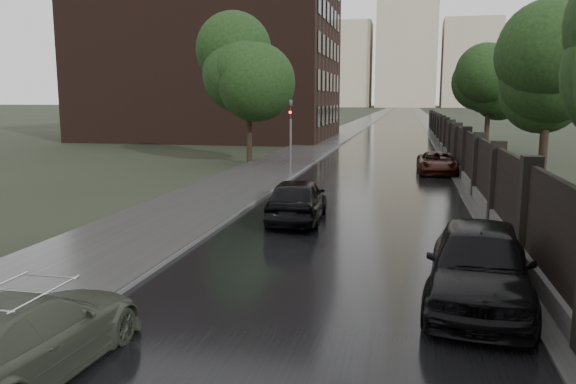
{
  "coord_description": "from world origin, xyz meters",
  "views": [
    {
      "loc": [
        1.7,
        -4.03,
        4.01
      ],
      "look_at": [
        -1.45,
        10.82,
        1.5
      ],
      "focal_mm": 35.0,
      "sensor_mm": 36.0,
      "label": 1
    }
  ],
  "objects": [
    {
      "name": "volga_sedan",
      "position": [
        -3.6,
        2.58,
        0.65
      ],
      "size": [
        1.93,
        4.5,
        1.29
      ],
      "primitive_type": "imported",
      "rotation": [
        0.0,
        0.0,
        3.11
      ],
      "color": "#3D4235",
      "rests_on": "ground"
    },
    {
      "name": "traffic_light",
      "position": [
        -4.3,
        24.99,
        2.4
      ],
      "size": [
        0.16,
        0.32,
        4.0
      ],
      "color": "#59595E",
      "rests_on": "ground"
    },
    {
      "name": "verge_right",
      "position": [
        5.5,
        190.0,
        0.04
      ],
      "size": [
        3.0,
        420.0,
        0.08
      ],
      "primitive_type": "cube",
      "color": "#2D2D2D",
      "rests_on": "ground"
    },
    {
      "name": "tree_right_c",
      "position": [
        7.5,
        40.0,
        4.95
      ],
      "size": [
        4.08,
        4.08,
        7.01
      ],
      "color": "black",
      "rests_on": "ground"
    },
    {
      "name": "brick_building",
      "position": [
        -18.0,
        52.0,
        10.0
      ],
      "size": [
        24.0,
        18.0,
        20.0
      ],
      "primitive_type": "cube",
      "color": "black",
      "rests_on": "ground"
    },
    {
      "name": "tree_right_b",
      "position": [
        7.5,
        22.0,
        4.95
      ],
      "size": [
        4.08,
        4.08,
        7.01
      ],
      "color": "black",
      "rests_on": "ground"
    },
    {
      "name": "car_right_far",
      "position": [
        3.35,
        27.33,
        0.6
      ],
      "size": [
        2.13,
        4.41,
        1.21
      ],
      "primitive_type": "imported",
      "rotation": [
        0.0,
        0.0,
        0.03
      ],
      "color": "black",
      "rests_on": "ground"
    },
    {
      "name": "fence_right",
      "position": [
        4.6,
        32.01,
        1.01
      ],
      "size": [
        0.45,
        75.72,
        2.7
      ],
      "color": "#383533",
      "rests_on": "ground"
    },
    {
      "name": "sidewalk_left",
      "position": [
        -6.0,
        190.0,
        0.08
      ],
      "size": [
        4.0,
        420.0,
        0.16
      ],
      "primitive_type": "cube",
      "color": "#2D2D2D",
      "rests_on": "ground"
    },
    {
      "name": "road",
      "position": [
        0.0,
        190.0,
        0.01
      ],
      "size": [
        8.0,
        420.0,
        0.02
      ],
      "primitive_type": "cube",
      "color": "black",
      "rests_on": "ground"
    },
    {
      "name": "car_right_near",
      "position": [
        3.17,
        7.11,
        0.83
      ],
      "size": [
        2.46,
        5.03,
        1.65
      ],
      "primitive_type": "imported",
      "rotation": [
        0.0,
        0.0,
        -0.11
      ],
      "color": "black",
      "rests_on": "ground"
    },
    {
      "name": "tree_left_far",
      "position": [
        -8.0,
        30.0,
        5.24
      ],
      "size": [
        4.25,
        4.25,
        7.39
      ],
      "color": "black",
      "rests_on": "ground"
    },
    {
      "name": "stalinist_tower",
      "position": [
        0.0,
        300.0,
        38.38
      ],
      "size": [
        92.0,
        30.0,
        159.0
      ],
      "color": "tan",
      "rests_on": "ground"
    },
    {
      "name": "hatchback_left",
      "position": [
        -1.8,
        13.94,
        0.74
      ],
      "size": [
        1.98,
        4.41,
        1.47
      ],
      "primitive_type": "imported",
      "rotation": [
        0.0,
        0.0,
        3.2
      ],
      "color": "black",
      "rests_on": "ground"
    }
  ]
}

